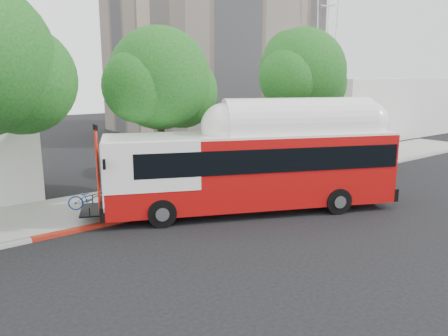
{
  "coord_description": "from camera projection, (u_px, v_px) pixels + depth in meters",
  "views": [
    {
      "loc": [
        -11.83,
        -13.09,
        6.19
      ],
      "look_at": [
        0.66,
        3.0,
        1.92
      ],
      "focal_mm": 35.0,
      "sensor_mm": 36.0,
      "label": 1
    }
  ],
  "objects": [
    {
      "name": "curb_strip",
      "position": [
        202.0,
        203.0,
        21.5
      ],
      "size": [
        60.0,
        0.3,
        0.15
      ],
      "primitive_type": "cube",
      "color": "gray",
      "rests_on": "ground"
    },
    {
      "name": "street_tree_right",
      "position": [
        306.0,
        76.0,
        27.41
      ],
      "size": [
        6.21,
        5.4,
        9.18
      ],
      "color": "#2D2116",
      "rests_on": "ground"
    },
    {
      "name": "street_tree_mid",
      "position": [
        166.0,
        83.0,
        21.61
      ],
      "size": [
        5.75,
        5.0,
        8.62
      ],
      "color": "#2D2116",
      "rests_on": "ground"
    },
    {
      "name": "horizon_block",
      "position": [
        361.0,
        106.0,
        48.26
      ],
      "size": [
        20.0,
        12.0,
        6.0
      ],
      "primitive_type": "cube",
      "color": "silver",
      "rests_on": "ground"
    },
    {
      "name": "sidewalk",
      "position": [
        175.0,
        193.0,
        23.51
      ],
      "size": [
        60.0,
        5.0,
        0.15
      ],
      "primitive_type": "cube",
      "color": "gray",
      "rests_on": "ground"
    },
    {
      "name": "signal_pole",
      "position": [
        98.0,
        174.0,
        18.16
      ],
      "size": [
        0.12,
        0.41,
        4.3
      ],
      "color": "red",
      "rests_on": "ground"
    },
    {
      "name": "ground",
      "position": [
        255.0,
        226.0,
        18.5
      ],
      "size": [
        120.0,
        120.0,
        0.0
      ],
      "primitive_type": "plane",
      "color": "black",
      "rests_on": "ground"
    },
    {
      "name": "transit_bus",
      "position": [
        254.0,
        170.0,
        20.18
      ],
      "size": [
        13.97,
        8.16,
        4.21
      ],
      "rotation": [
        0.0,
        0.0,
        -0.43
      ],
      "color": "#A90C0B",
      "rests_on": "ground"
    },
    {
      "name": "red_curb_segment",
      "position": [
        148.0,
        215.0,
        19.69
      ],
      "size": [
        10.0,
        0.32,
        0.16
      ],
      "primitive_type": "cube",
      "color": "maroon",
      "rests_on": "ground"
    }
  ]
}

